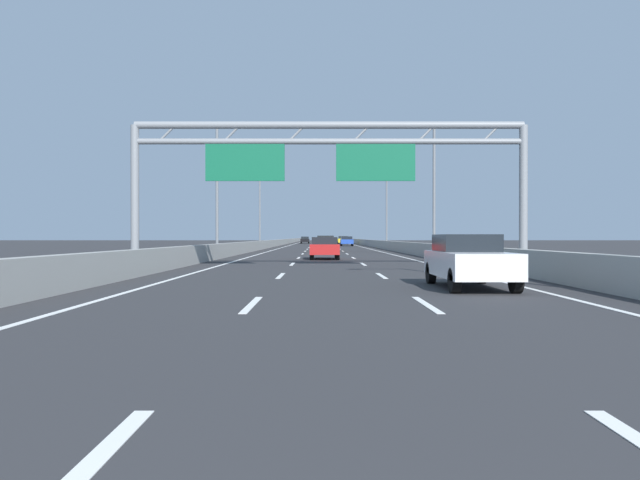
{
  "coord_description": "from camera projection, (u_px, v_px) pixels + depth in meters",
  "views": [
    {
      "loc": [
        -0.39,
        0.24,
        1.4
      ],
      "look_at": [
        -0.51,
        63.29,
        1.05
      ],
      "focal_mm": 33.47,
      "sensor_mm": 36.0,
      "label": 1
    }
  ],
  "objects": [
    {
      "name": "red_car",
      "position": [
        326.0,
        248.0,
        37.19
      ],
      "size": [
        1.78,
        4.13,
        1.38
      ],
      "color": "red",
      "rests_on": "ground_plane"
    },
    {
      "name": "lane_dash_left_3",
      "position": [
        293.0,
        264.0,
        30.27
      ],
      "size": [
        0.16,
        3.0,
        0.01
      ],
      "primitive_type": "cube",
      "color": "white",
      "rests_on": "ground_plane"
    },
    {
      "name": "lane_dash_right_16",
      "position": [
        330.0,
        242.0,
        147.26
      ],
      "size": [
        0.16,
        3.0,
        0.01
      ],
      "primitive_type": "cube",
      "color": "white",
      "rests_on": "ground_plane"
    },
    {
      "name": "lane_dash_left_17",
      "position": [
        316.0,
        242.0,
        156.27
      ],
      "size": [
        0.16,
        3.0,
        0.01
      ],
      "primitive_type": "cube",
      "color": "white",
      "rests_on": "ground_plane"
    },
    {
      "name": "lane_dash_right_13",
      "position": [
        332.0,
        244.0,
        120.26
      ],
      "size": [
        0.16,
        3.0,
        0.01
      ],
      "primitive_type": "cube",
      "color": "white",
      "rests_on": "ground_plane"
    },
    {
      "name": "lane_dash_left_16",
      "position": [
        315.0,
        242.0,
        147.27
      ],
      "size": [
        0.16,
        3.0,
        0.01
      ],
      "primitive_type": "cube",
      "color": "white",
      "rests_on": "ground_plane"
    },
    {
      "name": "lane_dash_left_11",
      "position": [
        313.0,
        245.0,
        102.27
      ],
      "size": [
        0.16,
        3.0,
        0.01
      ],
      "primitive_type": "cube",
      "color": "white",
      "rests_on": "ground_plane"
    },
    {
      "name": "lane_dash_left_5",
      "position": [
        304.0,
        254.0,
        48.27
      ],
      "size": [
        0.16,
        3.0,
        0.01
      ],
      "primitive_type": "cube",
      "color": "white",
      "rests_on": "ground_plane"
    },
    {
      "name": "lane_dash_left_2",
      "position": [
        282.0,
        276.0,
        21.27
      ],
      "size": [
        0.16,
        3.0,
        0.01
      ],
      "primitive_type": "cube",
      "color": "white",
      "rests_on": "ground_plane"
    },
    {
      "name": "lane_dash_left_14",
      "position": [
        315.0,
        243.0,
        129.27
      ],
      "size": [
        0.16,
        3.0,
        0.01
      ],
      "primitive_type": "cube",
      "color": "white",
      "rests_on": "ground_plane"
    },
    {
      "name": "white_car",
      "position": [
        470.0,
        260.0,
        16.35
      ],
      "size": [
        1.74,
        4.24,
        1.47
      ],
      "color": "silver",
      "rests_on": "ground_plane"
    },
    {
      "name": "lane_dash_left_10",
      "position": [
        312.0,
        246.0,
        93.27
      ],
      "size": [
        0.16,
        3.0,
        0.01
      ],
      "primitive_type": "cube",
      "color": "white",
      "rests_on": "ground_plane"
    },
    {
      "name": "lane_dash_right_3",
      "position": [
        364.0,
        264.0,
        30.26
      ],
      "size": [
        0.16,
        3.0,
        0.01
      ],
      "primitive_type": "cube",
      "color": "white",
      "rests_on": "ground_plane"
    },
    {
      "name": "lane_dash_left_9",
      "position": [
        311.0,
        246.0,
        84.27
      ],
      "size": [
        0.16,
        3.0,
        0.01
      ],
      "primitive_type": "cube",
      "color": "white",
      "rests_on": "ground_plane"
    },
    {
      "name": "edge_line_right",
      "position": [
        359.0,
        246.0,
        87.76
      ],
      "size": [
        0.16,
        176.0,
        0.01
      ],
      "primitive_type": "cube",
      "color": "white",
      "rests_on": "ground_plane"
    },
    {
      "name": "lane_dash_right_11",
      "position": [
        334.0,
        245.0,
        102.26
      ],
      "size": [
        0.16,
        3.0,
        0.01
      ],
      "primitive_type": "cube",
      "color": "white",
      "rests_on": "ground_plane"
    },
    {
      "name": "ground_plane",
      "position": [
        323.0,
        245.0,
        99.77
      ],
      "size": [
        260.0,
        260.0,
        0.0
      ],
      "primitive_type": "plane",
      "color": "#2D2D30"
    },
    {
      "name": "streetlamp_right_mid",
      "position": [
        432.0,
        180.0,
        42.2
      ],
      "size": [
        2.58,
        0.28,
        9.5
      ],
      "color": "slate",
      "rests_on": "ground_plane"
    },
    {
      "name": "sign_gantry",
      "position": [
        326.0,
        157.0,
        25.61
      ],
      "size": [
        17.08,
        0.36,
        6.36
      ],
      "color": "gray",
      "rests_on": "ground_plane"
    },
    {
      "name": "lane_dash_right_6",
      "position": [
        344.0,
        251.0,
        57.26
      ],
      "size": [
        0.16,
        3.0,
        0.01
      ],
      "primitive_type": "cube",
      "color": "white",
      "rests_on": "ground_plane"
    },
    {
      "name": "lane_dash_right_9",
      "position": [
        337.0,
        246.0,
        84.26
      ],
      "size": [
        0.16,
        3.0,
        0.01
      ],
      "primitive_type": "cube",
      "color": "white",
      "rests_on": "ground_plane"
    },
    {
      "name": "lane_dash_left_1",
      "position": [
        253.0,
        304.0,
        12.27
      ],
      "size": [
        0.16,
        3.0,
        0.01
      ],
      "primitive_type": "cube",
      "color": "white",
      "rests_on": "ground_plane"
    },
    {
      "name": "yellow_car",
      "position": [
        344.0,
        240.0,
        109.78
      ],
      "size": [
        1.81,
        4.69,
        1.5
      ],
      "color": "yellow",
      "rests_on": "ground_plane"
    },
    {
      "name": "silver_car",
      "position": [
        322.0,
        240.0,
        119.99
      ],
      "size": [
        1.79,
        4.59,
        1.5
      ],
      "color": "#A8ADB2",
      "rests_on": "ground_plane"
    },
    {
      "name": "streetlamp_left_mid",
      "position": [
        221.0,
        180.0,
        42.23
      ],
      "size": [
        2.58,
        0.28,
        9.5
      ],
      "color": "slate",
      "rests_on": "ground_plane"
    },
    {
      "name": "barrier_left",
      "position": [
        286.0,
        242.0,
        109.78
      ],
      "size": [
        0.45,
        220.0,
        0.95
      ],
      "color": "#9E9E99",
      "rests_on": "ground_plane"
    },
    {
      "name": "lane_dash_right_10",
      "position": [
        335.0,
        246.0,
        93.26
      ],
      "size": [
        0.16,
        3.0,
        0.01
      ],
      "primitive_type": "cube",
      "color": "white",
      "rests_on": "ground_plane"
    },
    {
      "name": "blue_car",
      "position": [
        348.0,
        241.0,
        89.86
      ],
      "size": [
        1.85,
        4.4,
        1.44
      ],
      "color": "#2347AD",
      "rests_on": "ground_plane"
    },
    {
      "name": "lane_dash_left_12",
      "position": [
        314.0,
        244.0,
        111.27
      ],
      "size": [
        0.16,
        3.0,
        0.01
      ],
      "primitive_type": "cube",
      "color": "white",
      "rests_on": "ground_plane"
    },
    {
      "name": "edge_line_left",
      "position": [
        288.0,
        246.0,
        87.78
      ],
      "size": [
        0.16,
        176.0,
        0.01
      ],
      "primitive_type": "cube",
      "color": "white",
      "rests_on": "ground_plane"
    },
    {
      "name": "orange_car",
      "position": [
        326.0,
        243.0,
        56.39
      ],
      "size": [
        1.76,
        4.23,
        1.5
      ],
      "color": "orange",
      "rests_on": "ground_plane"
    },
    {
      "name": "lane_dash_right_8",
      "position": [
        338.0,
        248.0,
        75.26
      ],
      "size": [
        0.16,
        3.0,
        0.01
      ],
      "primitive_type": "cube",
      "color": "white",
      "rests_on": "ground_plane"
    },
    {
      "name": "lane_dash_left_6",
      "position": [
        306.0,
        251.0,
        57.27
      ],
      "size": [
        0.16,
        3.0,
        0.01
      ],
      "primitive_type": "cube",
      "color": "white",
      "rests_on": "ground_plane"
    },
    {
      "name": "lane_dash_left_8",
      "position": [
        310.0,
        248.0,
        75.27
      ],
      "size": [
        0.16,
        3.0,
        0.01
      ],
      "primitive_type": "cube",
      "color": "white",
      "rests_on": "ground_plane"
    },
    {
      "name": "streetlamp_left_far",
      "position": [
        263.0,
        204.0,
        72.23
      ],
      "size": [
        2.58,
        0.28,
        9.5
      ],
      "color": "slate",
      "rests_on": "ground_plane"
    },
    {
      "name": "lane_dash_right_1",
      "position": [
        427.0,
        304.0,
        12.26
      ],
      "size": [
        0.16,
        3.0,
        0.01
      ],
      "primitive_type": "cube",
      "color": "white",
      "rests_on": "ground_plane"
    },
    {
      "name": "lane_dash_right_5",
      "position": [
        348.0,
        254.0,
        48.26
      ],
      "size": [
        0.16,
        3.0,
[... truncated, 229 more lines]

